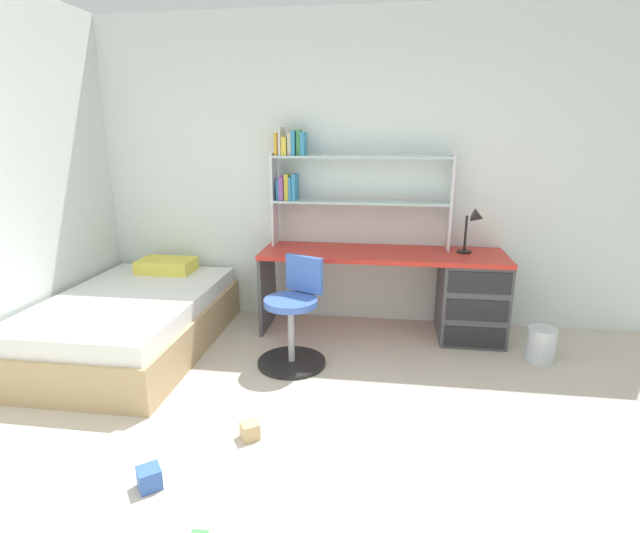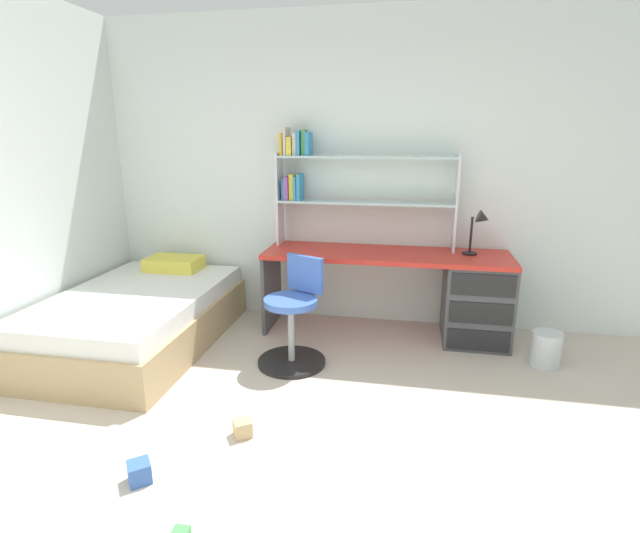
{
  "view_description": "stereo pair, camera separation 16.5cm",
  "coord_description": "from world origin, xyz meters",
  "px_view_note": "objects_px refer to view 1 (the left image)",
  "views": [
    {
      "loc": [
        0.36,
        -1.6,
        1.7
      ],
      "look_at": [
        -0.11,
        1.73,
        0.77
      ],
      "focal_mm": 26.88,
      "sensor_mm": 36.0,
      "label": 1
    },
    {
      "loc": [
        0.52,
        -1.57,
        1.7
      ],
      "look_at": [
        -0.11,
        1.73,
        0.77
      ],
      "focal_mm": 26.88,
      "sensor_mm": 36.0,
      "label": 2
    }
  ],
  "objects_px": {
    "toy_block_blue_0": "(149,478)",
    "toy_block_natural_2": "(250,430)",
    "swivel_chair": "(293,323)",
    "bookshelf_hutch": "(334,178)",
    "bed_platform": "(133,321)",
    "desk_lamp": "(475,224)",
    "desk": "(446,290)",
    "waste_bin": "(541,344)"
  },
  "relations": [
    {
      "from": "desk",
      "to": "desk_lamp",
      "type": "distance_m",
      "value": 0.61
    },
    {
      "from": "swivel_chair",
      "to": "bed_platform",
      "type": "xyz_separation_m",
      "value": [
        -1.35,
        0.08,
        -0.1
      ]
    },
    {
      "from": "desk",
      "to": "waste_bin",
      "type": "bearing_deg",
      "value": -29.9
    },
    {
      "from": "desk",
      "to": "waste_bin",
      "type": "distance_m",
      "value": 0.84
    },
    {
      "from": "bed_platform",
      "to": "waste_bin",
      "type": "distance_m",
      "value": 3.25
    },
    {
      "from": "desk_lamp",
      "to": "swivel_chair",
      "type": "relative_size",
      "value": 0.47
    },
    {
      "from": "toy_block_blue_0",
      "to": "toy_block_natural_2",
      "type": "relative_size",
      "value": 1.1
    },
    {
      "from": "bookshelf_hutch",
      "to": "bed_platform",
      "type": "xyz_separation_m",
      "value": [
        -1.55,
        -0.8,
        -1.1
      ]
    },
    {
      "from": "bed_platform",
      "to": "waste_bin",
      "type": "relative_size",
      "value": 6.99
    },
    {
      "from": "desk",
      "to": "toy_block_blue_0",
      "type": "bearing_deg",
      "value": -127.72
    },
    {
      "from": "desk_lamp",
      "to": "toy_block_natural_2",
      "type": "distance_m",
      "value": 2.44
    },
    {
      "from": "bookshelf_hutch",
      "to": "bed_platform",
      "type": "bearing_deg",
      "value": -152.64
    },
    {
      "from": "desk_lamp",
      "to": "toy_block_blue_0",
      "type": "distance_m",
      "value": 3.0
    },
    {
      "from": "desk",
      "to": "desk_lamp",
      "type": "relative_size",
      "value": 5.41
    },
    {
      "from": "bookshelf_hutch",
      "to": "bed_platform",
      "type": "relative_size",
      "value": 0.83
    },
    {
      "from": "bookshelf_hutch",
      "to": "bed_platform",
      "type": "distance_m",
      "value": 2.07
    },
    {
      "from": "waste_bin",
      "to": "swivel_chair",
      "type": "bearing_deg",
      "value": -170.83
    },
    {
      "from": "bookshelf_hutch",
      "to": "toy_block_blue_0",
      "type": "xyz_separation_m",
      "value": [
        -0.65,
        -2.32,
        -1.28
      ]
    },
    {
      "from": "desk",
      "to": "toy_block_blue_0",
      "type": "relative_size",
      "value": 19.27
    },
    {
      "from": "desk",
      "to": "swivel_chair",
      "type": "distance_m",
      "value": 1.39
    },
    {
      "from": "desk",
      "to": "bookshelf_hutch",
      "type": "xyz_separation_m",
      "value": [
        -1.0,
        0.18,
        0.92
      ]
    },
    {
      "from": "bed_platform",
      "to": "toy_block_natural_2",
      "type": "relative_size",
      "value": 19.2
    },
    {
      "from": "waste_bin",
      "to": "toy_block_natural_2",
      "type": "relative_size",
      "value": 2.75
    },
    {
      "from": "bed_platform",
      "to": "toy_block_blue_0",
      "type": "relative_size",
      "value": 17.4
    },
    {
      "from": "swivel_chair",
      "to": "toy_block_blue_0",
      "type": "distance_m",
      "value": 1.53
    },
    {
      "from": "swivel_chair",
      "to": "toy_block_blue_0",
      "type": "relative_size",
      "value": 7.61
    },
    {
      "from": "bookshelf_hutch",
      "to": "toy_block_natural_2",
      "type": "height_order",
      "value": "bookshelf_hutch"
    },
    {
      "from": "toy_block_blue_0",
      "to": "bed_platform",
      "type": "bearing_deg",
      "value": 120.65
    },
    {
      "from": "bed_platform",
      "to": "toy_block_blue_0",
      "type": "xyz_separation_m",
      "value": [
        0.9,
        -1.52,
        -0.18
      ]
    },
    {
      "from": "desk",
      "to": "toy_block_natural_2",
      "type": "height_order",
      "value": "desk"
    },
    {
      "from": "desk",
      "to": "toy_block_blue_0",
      "type": "xyz_separation_m",
      "value": [
        -1.65,
        -2.14,
        -0.36
      ]
    },
    {
      "from": "desk_lamp",
      "to": "desk",
      "type": "bearing_deg",
      "value": -168.95
    },
    {
      "from": "desk",
      "to": "waste_bin",
      "type": "relative_size",
      "value": 7.74
    },
    {
      "from": "desk_lamp",
      "to": "toy_block_blue_0",
      "type": "xyz_separation_m",
      "value": [
        -1.84,
        -2.17,
        -0.93
      ]
    },
    {
      "from": "toy_block_natural_2",
      "to": "bookshelf_hutch",
      "type": "bearing_deg",
      "value": 81.69
    },
    {
      "from": "swivel_chair",
      "to": "waste_bin",
      "type": "bearing_deg",
      "value": 9.17
    },
    {
      "from": "desk",
      "to": "waste_bin",
      "type": "height_order",
      "value": "desk"
    },
    {
      "from": "toy_block_natural_2",
      "to": "swivel_chair",
      "type": "bearing_deg",
      "value": 85.85
    },
    {
      "from": "bed_platform",
      "to": "desk_lamp",
      "type": "bearing_deg",
      "value": 13.49
    },
    {
      "from": "desk_lamp",
      "to": "toy_block_natural_2",
      "type": "relative_size",
      "value": 3.93
    },
    {
      "from": "bed_platform",
      "to": "swivel_chair",
      "type": "bearing_deg",
      "value": -3.43
    },
    {
      "from": "desk",
      "to": "swivel_chair",
      "type": "height_order",
      "value": "swivel_chair"
    }
  ]
}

